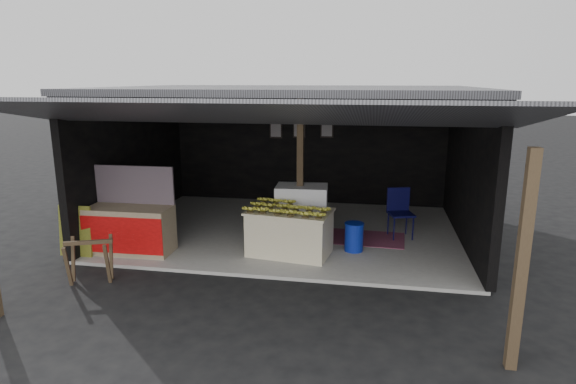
% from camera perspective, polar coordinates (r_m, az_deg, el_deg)
% --- Properties ---
extents(ground, '(80.00, 80.00, 0.00)m').
position_cam_1_polar(ground, '(7.96, -2.93, -10.25)').
color(ground, black).
rests_on(ground, ground).
extents(concrete_slab, '(7.00, 5.00, 0.06)m').
position_cam_1_polar(concrete_slab, '(10.25, 0.27, -4.62)').
color(concrete_slab, gray).
rests_on(concrete_slab, ground).
extents(shophouse, '(7.40, 7.29, 3.02)m').
position_cam_1_polar(shophouse, '(10.12, 0.61, 7.16)').
color(shophouse, black).
rests_on(shophouse, ground).
extents(banana_table, '(1.60, 1.11, 0.82)m').
position_cam_1_polar(banana_table, '(8.73, 0.21, -4.79)').
color(banana_table, beige).
rests_on(banana_table, concrete_slab).
extents(banana_pile, '(1.47, 1.00, 0.16)m').
position_cam_1_polar(banana_pile, '(8.59, 0.21, -1.69)').
color(banana_pile, gold).
rests_on(banana_pile, banana_table).
extents(white_crate, '(1.03, 0.74, 1.10)m').
position_cam_1_polar(white_crate, '(9.44, 1.61, -2.51)').
color(white_crate, white).
rests_on(white_crate, concrete_slab).
extents(neighbor_stall, '(1.53, 0.72, 1.56)m').
position_cam_1_polar(neighbor_stall, '(9.27, -18.16, -3.98)').
color(neighbor_stall, '#998466').
rests_on(neighbor_stall, concrete_slab).
extents(green_signboard, '(0.62, 0.13, 0.92)m').
position_cam_1_polar(green_signboard, '(9.43, -23.90, -4.25)').
color(green_signboard, black).
rests_on(green_signboard, concrete_slab).
extents(sawhorse, '(0.81, 0.81, 0.71)m').
position_cam_1_polar(sawhorse, '(8.26, -22.46, -7.06)').
color(sawhorse, '#473723').
rests_on(sawhorse, ground).
extents(water_barrel, '(0.34, 0.34, 0.51)m').
position_cam_1_polar(water_barrel, '(9.01, 7.82, -5.38)').
color(water_barrel, '#0D2192').
rests_on(water_barrel, concrete_slab).
extents(plastic_chair, '(0.58, 0.58, 0.98)m').
position_cam_1_polar(plastic_chair, '(9.93, 13.09, -1.87)').
color(plastic_chair, '#090932').
rests_on(plastic_chair, concrete_slab).
extents(magenta_rug, '(1.55, 1.07, 0.01)m').
position_cam_1_polar(magenta_rug, '(9.80, 9.23, -5.42)').
color(magenta_rug, maroon).
rests_on(magenta_rug, concrete_slab).
extents(picture_frames, '(1.62, 0.04, 0.46)m').
position_cam_1_polar(picture_frames, '(12.20, 1.49, 7.40)').
color(picture_frames, black).
rests_on(picture_frames, shophouse).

